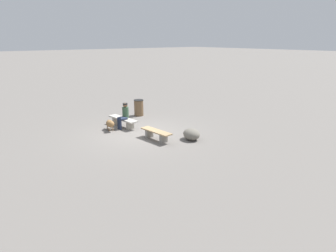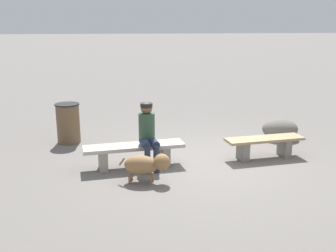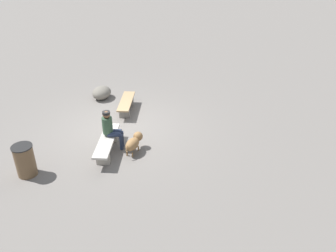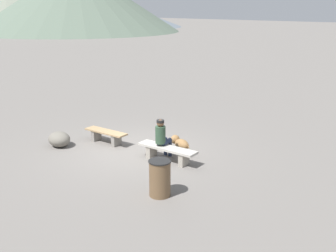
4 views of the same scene
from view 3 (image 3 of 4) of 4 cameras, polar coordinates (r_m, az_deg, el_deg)
name	(u,v)px [view 3 (image 3 of 4)]	position (r m, az deg, el deg)	size (l,w,h in m)	color
ground	(118,129)	(11.75, -8.16, -0.49)	(210.00, 210.00, 0.06)	slate
bench_left	(126,104)	(12.64, -6.82, 3.58)	(1.63, 0.55, 0.42)	gray
bench_right	(107,143)	(10.42, -9.94, -2.78)	(1.92, 0.59, 0.44)	gray
seated_person	(111,127)	(10.41, -9.37, -0.20)	(0.36, 0.60, 1.24)	#2D4733
dog	(134,142)	(10.34, -5.60, -2.64)	(0.87, 0.48, 0.52)	olive
trash_bin	(25,160)	(10.05, -22.35, -5.24)	(0.55, 0.55, 0.91)	brown
boulder	(102,93)	(13.79, -10.79, 5.38)	(0.83, 0.67, 0.49)	#6B665B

